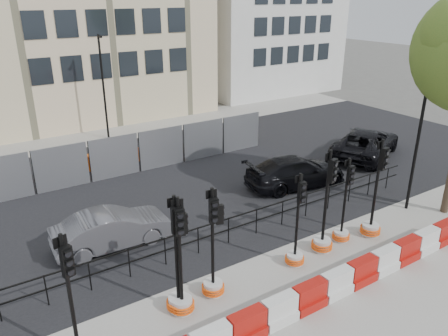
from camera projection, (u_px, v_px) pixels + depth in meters
ground at (249, 260)px, 14.25m from camera, size 120.00×120.00×0.00m
sidewalk_near at (313, 312)px, 11.91m from camera, size 40.00×6.00×0.02m
road at (158, 186)px, 19.70m from camera, size 40.00×14.00×0.03m
sidewalk_far at (95, 135)px, 26.71m from camera, size 40.00×4.00×0.02m
kerb_railing at (229, 226)px, 14.93m from camera, size 18.00×0.04×1.00m
heras_fencing at (133, 154)px, 21.62m from camera, size 14.33×1.72×2.00m
lamp_post_far at (103, 85)px, 24.97m from camera, size 0.12×0.56×6.00m
lamp_post_near at (420, 132)px, 16.43m from camera, size 0.12×0.56×6.00m
barrier_row at (309, 297)px, 11.93m from camera, size 13.60×0.50×0.80m
traffic_signal_a at (77, 336)px, 10.11m from camera, size 0.67×0.67×3.42m
traffic_signal_b at (178, 285)px, 11.70m from camera, size 0.68×0.68×3.47m
traffic_signal_c at (182, 290)px, 11.67m from camera, size 0.68×0.68×3.46m
traffic_signal_d at (213, 271)px, 12.33m from camera, size 0.66×0.66×3.37m
traffic_signal_e at (296, 247)px, 13.77m from camera, size 0.62×0.62×3.16m
traffic_signal_f at (324, 228)px, 14.46m from camera, size 0.71×0.71×3.61m
traffic_signal_g at (342, 225)px, 15.12m from camera, size 0.61×0.61×3.10m
traffic_signal_h at (372, 217)px, 15.43m from camera, size 0.72×0.72×3.63m
car_b at (112, 229)px, 14.81m from camera, size 1.62×4.08×1.32m
car_c at (296, 172)px, 19.49m from camera, size 3.23×5.24×1.36m
car_d at (366, 143)px, 23.05m from camera, size 6.55×7.26×1.50m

